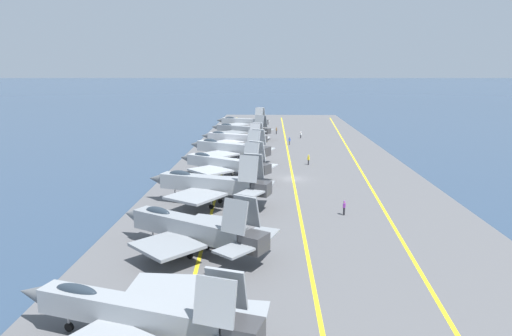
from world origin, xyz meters
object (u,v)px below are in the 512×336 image
Objects in this scene: crew_brown_vest at (276,130)px; crew_yellow_vest at (308,159)px; parked_jet_fifth at (229,148)px; parked_jet_fourth at (224,163)px; parked_jet_eighth at (243,121)px; crew_purple_vest at (344,207)px; parked_jet_third at (209,184)px; crew_blue_vest at (289,141)px; parked_jet_nearest at (135,313)px; crew_white_vest at (301,134)px; parked_jet_seventh at (241,129)px; parked_jet_sixth at (234,138)px; parked_jet_second at (191,228)px.

crew_brown_vest is 1.02× the size of crew_yellow_vest.
parked_jet_fifth is 9.17× the size of crew_brown_vest.
parked_jet_fourth is at bearing 170.43° from crew_brown_vest.
parked_jet_eighth is 78.08m from crew_purple_vest.
parked_jet_eighth is (72.88, 0.39, -0.23)m from parked_jet_third.
crew_brown_vest is at bearing 6.05° from crew_purple_vest.
crew_blue_vest is (-25.01, -12.23, -1.60)m from parked_jet_eighth.
parked_jet_nearest is 96.21m from crew_brown_vest.
parked_jet_fifth reaches higher than crew_white_vest.
crew_blue_vest is (-9.02, -11.65, -1.44)m from parked_jet_seventh.
parked_jet_nearest is 1.02× the size of parked_jet_third.
crew_brown_vest is at bearing 8.91° from crew_blue_vest.
parked_jet_fourth is 1.00× the size of parked_jet_seventh.
crew_purple_vest is at bearing -173.95° from crew_brown_vest.
parked_jet_fourth is 52.27m from crew_brown_vest.
parked_jet_eighth reaches higher than parked_jet_seventh.
crew_blue_vest is 1.02× the size of crew_purple_vest.
parked_jet_sixth is at bearing 178.45° from parked_jet_seventh.
parked_jet_second is 81.28m from crew_brown_vest.
crew_white_vest is (-14.43, -15.44, -1.63)m from parked_jet_eighth.
parked_jet_sixth is 0.93× the size of parked_jet_seventh.
parked_jet_second reaches higher than crew_blue_vest.
parked_jet_nearest is 1.08× the size of parked_jet_eighth.
parked_jet_eighth is at bearing 2.09° from parked_jet_seventh.
parked_jet_eighth is at bearing 46.95° from crew_white_vest.
parked_jet_third reaches higher than crew_white_vest.
parked_jet_seventh is 12.62m from crew_brown_vest.
crew_blue_vest is (33.59, -11.50, -1.54)m from parked_jet_fourth.
parked_jet_seventh is at bearing 24.58° from crew_yellow_vest.
crew_white_vest is 11.06m from crew_blue_vest.
parked_jet_eighth is 8.56× the size of crew_brown_vest.
crew_brown_vest is (-7.08, -9.42, -1.56)m from parked_jet_eighth.
parked_jet_sixth is (13.68, 0.12, -0.11)m from parked_jet_fifth.
parked_jet_nearest is at bearing 179.60° from parked_jet_seventh.
parked_jet_third is 49.35m from crew_blue_vest.
parked_jet_second reaches higher than crew_brown_vest.
parked_jet_fifth is at bearing -179.63° from parked_jet_eighth.
parked_jet_seventh is at bearing -0.19° from parked_jet_third.
parked_jet_seventh is 9.04× the size of crew_brown_vest.
parked_jet_third reaches higher than crew_blue_vest.
parked_jet_seventh is at bearing 95.99° from crew_white_vest.
parked_jet_fourth is 13.72m from parked_jet_fifth.
crew_white_vest is at bearing 1.21° from crew_purple_vest.
parked_jet_nearest is 102.83m from parked_jet_eighth.
crew_purple_vest is at bearing -159.79° from parked_jet_sixth.
parked_jet_nearest is 9.53× the size of crew_blue_vest.
parked_jet_nearest is 86.84m from parked_jet_seventh.
crew_white_vest is at bearing -42.30° from parked_jet_sixth.
parked_jet_nearest is at bearing 179.68° from parked_jet_fifth.
crew_blue_vest is at bearing -18.90° from parked_jet_fourth.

